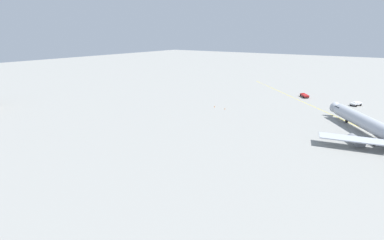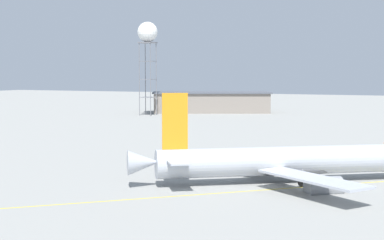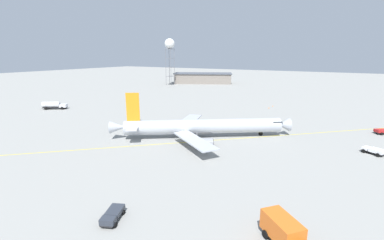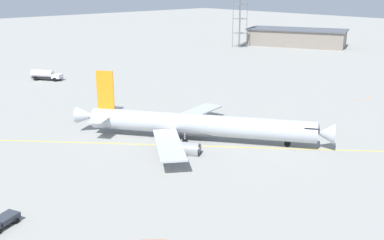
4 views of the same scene
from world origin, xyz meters
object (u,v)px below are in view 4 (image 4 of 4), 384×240
Objects in this scene: airliner_main at (197,126)px; baggage_truck_truck at (1,222)px; safety_cone_mid at (368,97)px; fuel_tanker_truck at (46,75)px; safety_cone_near at (357,100)px.

baggage_truck_truck is at bearing -114.19° from airliner_main.
fuel_tanker_truck is at bearing 123.34° from safety_cone_mid.
fuel_tanker_truck is 83.64m from safety_cone_near.
baggage_truck_truck is at bearing -179.47° from safety_cone_mid.
safety_cone_mid is (87.62, 0.81, -0.44)m from baggage_truck_truck.
fuel_tanker_truck is at bearing 142.53° from airliner_main.
baggage_truck_truck is at bearing -179.11° from safety_cone_near.
baggage_truck_truck is (-40.13, -73.01, -0.85)m from fuel_tanker_truck.
baggage_truck_truck is 8.20× the size of safety_cone_mid.
fuel_tanker_truck is at bearing 120.96° from safety_cone_near.
safety_cone_mid is (50.81, -5.96, -2.33)m from airliner_main.
airliner_main is 8.79× the size of baggage_truck_truck.
airliner_main is at bearing 167.34° from baggage_truck_truck.
safety_cone_mid is at bearing 157.44° from baggage_truck_truck.
fuel_tanker_truck reaches higher than baggage_truck_truck.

